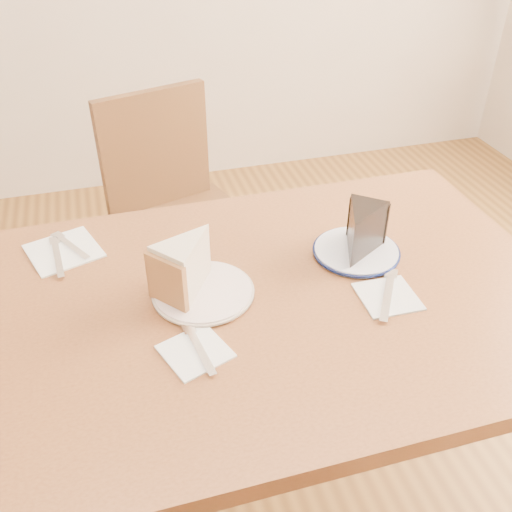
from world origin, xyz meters
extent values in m
plane|color=#523415|center=(0.00, 0.00, 0.00)|extent=(4.00, 4.00, 0.00)
cube|color=#502A15|center=(0.00, 0.00, 0.73)|extent=(1.20, 0.80, 0.04)
cylinder|color=black|center=(-0.54, 0.34, 0.35)|extent=(0.06, 0.06, 0.71)
cylinder|color=black|center=(0.54, 0.34, 0.35)|extent=(0.06, 0.06, 0.71)
cube|color=#392111|center=(-0.06, 0.69, 0.47)|extent=(0.54, 0.54, 0.04)
cylinder|color=#392111|center=(0.06, 0.93, 0.22)|extent=(0.04, 0.04, 0.45)
cylinder|color=#392111|center=(-0.29, 0.82, 0.22)|extent=(0.04, 0.04, 0.45)
cylinder|color=#392111|center=(0.17, 0.57, 0.22)|extent=(0.04, 0.04, 0.45)
cylinder|color=#392111|center=(-0.18, 0.46, 0.22)|extent=(0.04, 0.04, 0.45)
cube|color=#392111|center=(-0.12, 0.88, 0.69)|extent=(0.36, 0.14, 0.39)
cylinder|color=white|center=(-0.13, 0.03, 0.76)|extent=(0.20, 0.20, 0.01)
cylinder|color=white|center=(0.22, 0.08, 0.76)|extent=(0.18, 0.18, 0.01)
cube|color=white|center=(-0.18, -0.12, 0.75)|extent=(0.14, 0.14, 0.00)
cube|color=white|center=(0.22, -0.08, 0.75)|extent=(0.11, 0.11, 0.00)
cube|color=white|center=(-0.40, 0.27, 0.75)|extent=(0.18, 0.18, 0.00)
cube|color=silver|center=(-0.17, -0.12, 0.76)|extent=(0.03, 0.14, 0.00)
cube|color=silver|center=(0.22, -0.07, 0.76)|extent=(0.10, 0.15, 0.00)
cube|color=silver|center=(-0.38, 0.28, 0.76)|extent=(0.08, 0.13, 0.00)
cube|color=silver|center=(-0.41, 0.24, 0.76)|extent=(0.03, 0.16, 0.00)
camera|label=1|loc=(-0.27, -0.85, 1.48)|focal=40.00mm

